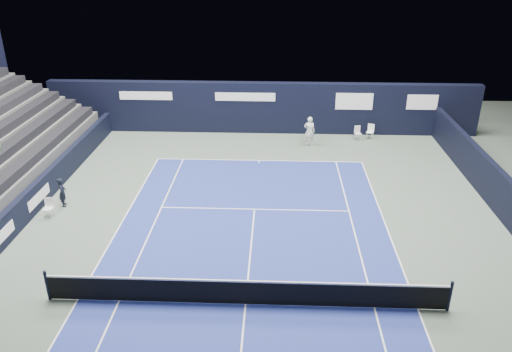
{
  "coord_description": "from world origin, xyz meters",
  "views": [
    {
      "loc": [
        0.88,
        -12.8,
        10.47
      ],
      "look_at": [
        0.04,
        7.07,
        1.3
      ],
      "focal_mm": 35.0,
      "sensor_mm": 36.0,
      "label": 1
    }
  ],
  "objects_px": {
    "folding_chair_back_a": "(357,130)",
    "folding_chair_back_b": "(370,130)",
    "tennis_player": "(309,131)",
    "line_judge_chair": "(49,206)",
    "tennis_net": "(245,292)"
  },
  "relations": [
    {
      "from": "folding_chair_back_b",
      "to": "tennis_player",
      "type": "relative_size",
      "value": 0.51
    },
    {
      "from": "folding_chair_back_b",
      "to": "tennis_player",
      "type": "bearing_deg",
      "value": -136.49
    },
    {
      "from": "folding_chair_back_b",
      "to": "line_judge_chair",
      "type": "height_order",
      "value": "folding_chair_back_b"
    },
    {
      "from": "folding_chair_back_a",
      "to": "tennis_net",
      "type": "distance_m",
      "value": 16.45
    },
    {
      "from": "tennis_net",
      "to": "tennis_player",
      "type": "relative_size",
      "value": 7.54
    },
    {
      "from": "folding_chair_back_a",
      "to": "folding_chair_back_b",
      "type": "relative_size",
      "value": 0.94
    },
    {
      "from": "folding_chair_back_a",
      "to": "folding_chair_back_b",
      "type": "height_order",
      "value": "folding_chair_back_b"
    },
    {
      "from": "line_judge_chair",
      "to": "tennis_player",
      "type": "relative_size",
      "value": 0.49
    },
    {
      "from": "tennis_net",
      "to": "tennis_player",
      "type": "xyz_separation_m",
      "value": [
        2.79,
        14.31,
        0.35
      ]
    },
    {
      "from": "folding_chair_back_a",
      "to": "tennis_player",
      "type": "xyz_separation_m",
      "value": [
        -2.92,
        -1.12,
        0.31
      ]
    },
    {
      "from": "folding_chair_back_b",
      "to": "tennis_net",
      "type": "distance_m",
      "value": 16.91
    },
    {
      "from": "folding_chair_back_b",
      "to": "tennis_player",
      "type": "xyz_separation_m",
      "value": [
        -3.72,
        -1.29,
        0.36
      ]
    },
    {
      "from": "tennis_player",
      "to": "tennis_net",
      "type": "bearing_deg",
      "value": -101.05
    },
    {
      "from": "tennis_player",
      "to": "folding_chair_back_a",
      "type": "bearing_deg",
      "value": 20.91
    },
    {
      "from": "tennis_player",
      "to": "folding_chair_back_b",
      "type": "bearing_deg",
      "value": 19.15
    }
  ]
}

